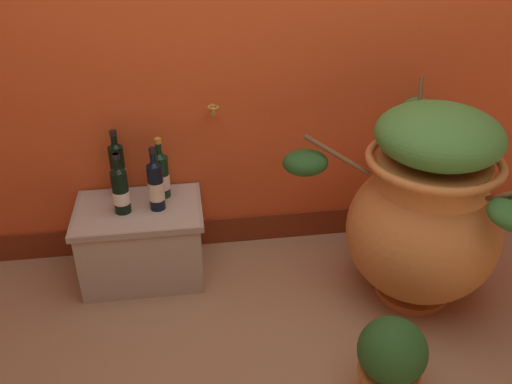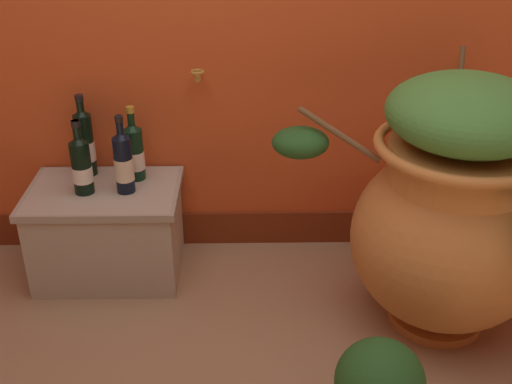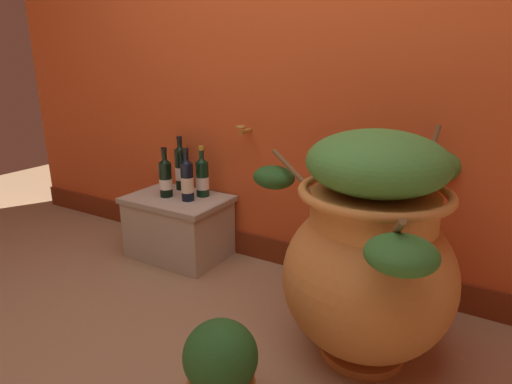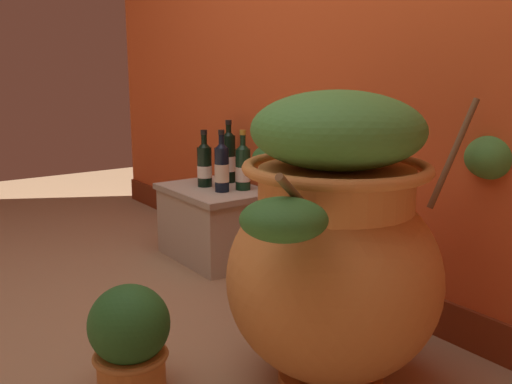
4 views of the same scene
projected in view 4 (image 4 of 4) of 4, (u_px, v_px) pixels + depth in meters
The scene contains 8 objects.
ground_plane at pixel (101, 351), 2.09m from camera, with size 7.00×7.00×0.00m, color #9E7A56.
terracotta_urn at pixel (335, 245), 1.80m from camera, with size 0.95×1.13×0.94m.
stone_ledge at pixel (215, 221), 3.05m from camera, with size 0.60×0.42×0.38m.
wine_bottle_left at pixel (222, 166), 2.90m from camera, with size 0.07×0.07×0.31m.
wine_bottle_middle at pixel (204, 163), 3.03m from camera, with size 0.08×0.08×0.30m.
wine_bottle_right at pixel (243, 166), 2.95m from camera, with size 0.08×0.08×0.31m.
wine_bottle_back at pixel (229, 156), 3.13m from camera, with size 0.07×0.07×0.34m.
potted_shrub at pixel (130, 338), 1.81m from camera, with size 0.26×0.26×0.35m.
Camera 4 is at (1.88, -0.65, 1.01)m, focal length 40.58 mm.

